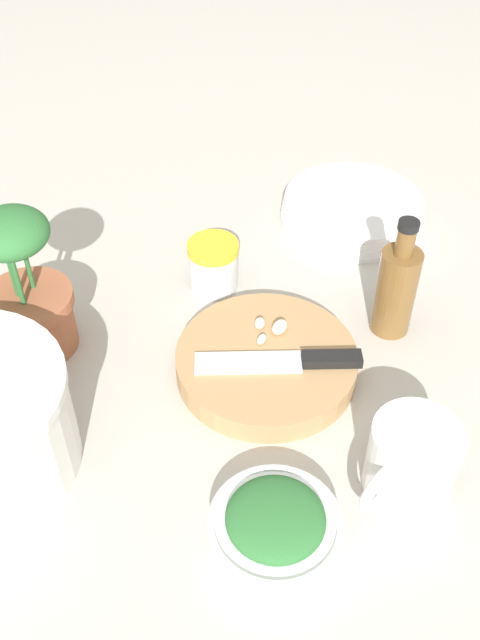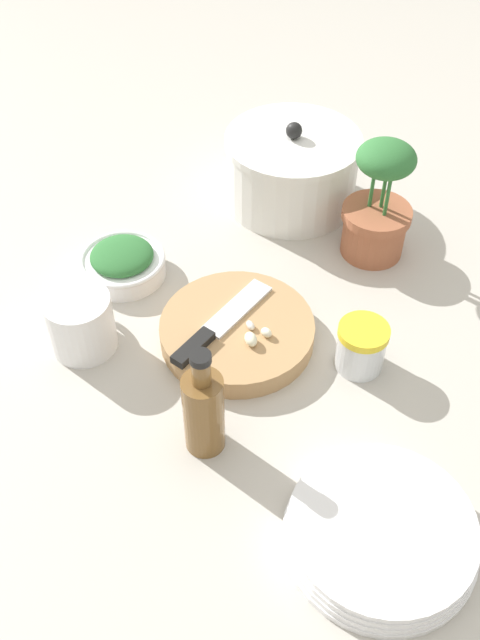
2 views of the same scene
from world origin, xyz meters
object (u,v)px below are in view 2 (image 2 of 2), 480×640
(coffee_mug, at_px, (81,322))
(garlic_cloves, at_px, (255,335))
(plate_stack, at_px, (381,532))
(herb_bowl, at_px, (123,262))
(chef_knife, at_px, (216,327))
(stock_pot, at_px, (292,170))
(spice_jar, at_px, (361,347))
(oil_bottle, at_px, (204,410))
(potted_herb, at_px, (378,209))
(cutting_board, at_px, (237,331))

(coffee_mug, bearing_deg, garlic_cloves, 33.67)
(garlic_cloves, xyz_separation_m, plate_stack, (0.29, -0.14, -0.02))
(garlic_cloves, xyz_separation_m, herb_bowl, (-0.27, 0.01, -0.02))
(chef_knife, xyz_separation_m, stock_pot, (-0.12, 0.35, 0.03))
(herb_bowl, bearing_deg, plate_stack, -14.40)
(chef_knife, height_order, herb_bowl, herb_bowl)
(chef_knife, bearing_deg, spice_jar, 26.43)
(plate_stack, bearing_deg, oil_bottle, -174.98)
(coffee_mug, distance_m, stock_pot, 0.47)
(chef_knife, height_order, potted_herb, potted_herb)
(plate_stack, bearing_deg, stock_pot, 134.74)
(spice_jar, bearing_deg, stock_pot, 139.95)
(cutting_board, height_order, stock_pot, stock_pot)
(cutting_board, distance_m, chef_knife, 0.04)
(chef_knife, distance_m, potted_herb, 0.33)
(coffee_mug, relative_size, oil_bottle, 0.65)
(spice_jar, xyz_separation_m, stock_pot, (-0.31, 0.26, 0.03))
(cutting_board, height_order, oil_bottle, oil_bottle)
(plate_stack, relative_size, stock_pot, 0.97)
(coffee_mug, xyz_separation_m, plate_stack, (0.50, -0.00, -0.03))
(herb_bowl, bearing_deg, oil_bottle, -27.87)
(coffee_mug, bearing_deg, chef_knife, 37.92)
(coffee_mug, relative_size, plate_stack, 0.49)
(spice_jar, bearing_deg, oil_bottle, -109.72)
(cutting_board, height_order, spice_jar, spice_jar)
(spice_jar, xyz_separation_m, plate_stack, (0.16, -0.22, -0.02))
(herb_bowl, height_order, potted_herb, potted_herb)
(cutting_board, bearing_deg, herb_bowl, -179.52)
(garlic_cloves, xyz_separation_m, coffee_mug, (-0.21, -0.14, 0.01))
(oil_bottle, xyz_separation_m, stock_pot, (-0.22, 0.50, -0.00))
(chef_knife, height_order, spice_jar, spice_jar)
(coffee_mug, bearing_deg, oil_bottle, -5.08)
(coffee_mug, bearing_deg, cutting_board, 40.68)
(garlic_cloves, distance_m, potted_herb, 0.31)
(plate_stack, relative_size, oil_bottle, 1.32)
(stock_pot, bearing_deg, chef_knife, -70.95)
(garlic_cloves, xyz_separation_m, spice_jar, (0.13, 0.08, -0.00))
(coffee_mug, relative_size, stock_pot, 0.48)
(herb_bowl, bearing_deg, chef_knife, -6.51)
(spice_jar, relative_size, oil_bottle, 0.43)
(cutting_board, bearing_deg, garlic_cloves, -10.90)
(garlic_cloves, relative_size, spice_jar, 0.63)
(garlic_cloves, distance_m, herb_bowl, 0.27)
(garlic_cloves, xyz_separation_m, stock_pot, (-0.18, 0.33, 0.02))
(herb_bowl, xyz_separation_m, stock_pot, (0.09, 0.33, 0.04))
(spice_jar, bearing_deg, coffee_mug, -147.37)
(herb_bowl, distance_m, oil_bottle, 0.36)
(spice_jar, distance_m, oil_bottle, 0.25)
(oil_bottle, bearing_deg, potted_herb, 93.90)
(garlic_cloves, height_order, coffee_mug, coffee_mug)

